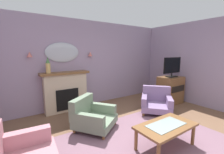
% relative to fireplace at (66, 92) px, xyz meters
% --- Properties ---
extents(floor, '(6.98, 6.73, 0.10)m').
position_rel_fireplace_xyz_m(floor, '(0.72, -2.70, -0.62)').
color(floor, brown).
rests_on(floor, ground).
extents(wall_back, '(6.98, 0.10, 2.70)m').
position_rel_fireplace_xyz_m(wall_back, '(0.72, 0.22, 0.78)').
color(wall_back, '#9E8CA8').
rests_on(wall_back, ground).
extents(patterned_rug, '(3.20, 2.40, 0.01)m').
position_rel_fireplace_xyz_m(patterned_rug, '(0.72, -2.50, -0.56)').
color(patterned_rug, '#7F5B6B').
rests_on(patterned_rug, ground).
extents(fireplace, '(1.36, 0.36, 1.16)m').
position_rel_fireplace_xyz_m(fireplace, '(0.00, 0.00, 0.00)').
color(fireplace, beige).
rests_on(fireplace, ground).
extents(mantel_vase_centre, '(0.12, 0.12, 0.43)m').
position_rel_fireplace_xyz_m(mantel_vase_centre, '(-0.45, -0.03, 0.79)').
color(mantel_vase_centre, tan).
rests_on(mantel_vase_centre, fireplace).
extents(wall_mirror, '(0.96, 0.06, 0.56)m').
position_rel_fireplace_xyz_m(wall_mirror, '(-0.00, 0.14, 1.14)').
color(wall_mirror, '#B2BCC6').
extents(wall_sconce_left, '(0.14, 0.14, 0.14)m').
position_rel_fireplace_xyz_m(wall_sconce_left, '(-0.85, 0.09, 1.09)').
color(wall_sconce_left, '#D17066').
extents(wall_sconce_right, '(0.14, 0.14, 0.14)m').
position_rel_fireplace_xyz_m(wall_sconce_right, '(0.85, 0.09, 1.09)').
color(wall_sconce_right, '#D17066').
extents(coffee_table, '(1.10, 0.60, 0.45)m').
position_rel_fireplace_xyz_m(coffee_table, '(0.91, -2.76, -0.19)').
color(coffee_table, brown).
rests_on(coffee_table, ground).
extents(armchair_by_coffee_table, '(1.14, 1.14, 0.71)m').
position_rel_fireplace_xyz_m(armchair_by_coffee_table, '(2.14, -1.53, -0.27)').
color(armchair_by_coffee_table, gray).
rests_on(armchair_by_coffee_table, ground).
extents(armchair_in_corner, '(1.13, 1.13, 0.71)m').
position_rel_fireplace_xyz_m(armchair_in_corner, '(0.14, -1.37, -0.27)').
color(armchair_in_corner, gray).
rests_on(armchair_in_corner, ground).
extents(tv_cabinet, '(0.80, 0.57, 0.90)m').
position_rel_fireplace_xyz_m(tv_cabinet, '(3.16, -1.27, -0.12)').
color(tv_cabinet, brown).
rests_on(tv_cabinet, ground).
extents(tv_flatscreen, '(0.84, 0.24, 0.65)m').
position_rel_fireplace_xyz_m(tv_flatscreen, '(3.16, -1.29, 0.68)').
color(tv_flatscreen, black).
rests_on(tv_flatscreen, tv_cabinet).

